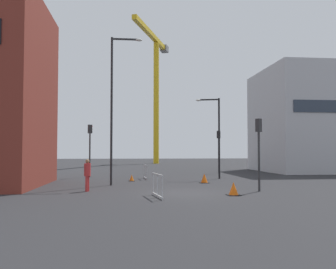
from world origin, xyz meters
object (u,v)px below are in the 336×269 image
traffic_cone_striped (234,189)px  streetlamp_short (216,130)px  traffic_light_crosswalk (219,145)px  traffic_light_far (259,142)px  traffic_cone_orange (204,179)px  traffic_light_median (90,142)px  streetlamp_tall (115,99)px  pedestrian_walking (87,173)px  traffic_cone_by_barrier (132,178)px  construction_crane (156,78)px

traffic_cone_striped → streetlamp_short: bearing=81.1°
streetlamp_short → traffic_light_crosswalk: bearing=74.3°
traffic_light_far → traffic_cone_orange: traffic_light_far is taller
traffic_light_median → traffic_light_far: bearing=-48.8°
traffic_cone_orange → streetlamp_tall: bearing=-170.0°
pedestrian_walking → traffic_cone_by_barrier: size_ratio=3.75×
streetlamp_tall → traffic_light_crosswalk: (9.27, 10.81, -2.65)m
traffic_light_crosswalk → pedestrian_walking: size_ratio=2.37×
traffic_light_median → pedestrian_walking: traffic_light_median is taller
traffic_light_far → traffic_cone_striped: 3.31m
construction_crane → traffic_cone_by_barrier: construction_crane is taller
streetlamp_short → traffic_cone_orange: streetlamp_short is taller
streetlamp_tall → traffic_cone_by_barrier: bearing=70.3°
streetlamp_tall → traffic_cone_striped: (5.90, -5.75, -5.04)m
traffic_cone_by_barrier → streetlamp_short: bearing=13.5°
traffic_light_median → traffic_cone_striped: traffic_light_median is taller
traffic_light_far → streetlamp_tall: bearing=151.3°
construction_crane → traffic_cone_orange: 38.97m
traffic_light_far → pedestrian_walking: size_ratio=2.27×
traffic_light_median → traffic_cone_by_barrier: 5.94m
construction_crane → traffic_cone_orange: (0.67, -36.39, -13.94)m
streetlamp_tall → pedestrian_walking: (-1.27, -3.30, -4.36)m
construction_crane → traffic_cone_striped: 45.37m
traffic_light_far → traffic_cone_striped: bearing=-140.2°
streetlamp_short → traffic_cone_orange: (-1.64, -3.55, -3.43)m
construction_crane → traffic_cone_by_barrier: size_ratio=46.95×
traffic_light_median → pedestrian_walking: size_ratio=2.51×
traffic_light_median → traffic_light_far: size_ratio=1.11×
traffic_cone_orange → streetlamp_short: bearing=65.2°
streetlamp_tall → traffic_light_median: (-2.25, 7.19, -2.51)m
streetlamp_short → traffic_light_far: streetlamp_short is taller
traffic_light_median → construction_crane: bearing=76.1°
pedestrian_walking → traffic_light_far: bearing=-5.9°
streetlamp_tall → traffic_light_median: bearing=107.4°
streetlamp_tall → traffic_light_crosswalk: bearing=49.4°
traffic_light_far → traffic_light_crosswalk: size_ratio=0.96×
traffic_light_far → pedestrian_walking: 9.20m
construction_crane → traffic_cone_orange: construction_crane is taller
traffic_light_crosswalk → traffic_cone_orange: size_ratio=6.41×
traffic_light_crosswalk → traffic_cone_striped: traffic_light_crosswalk is taller
streetlamp_tall → streetlamp_short: 8.95m
traffic_light_median → traffic_cone_orange: bearing=-37.1°
traffic_cone_orange → traffic_cone_by_barrier: (-4.78, 2.02, -0.09)m
traffic_cone_orange → traffic_cone_by_barrier: size_ratio=1.39×
construction_crane → streetlamp_tall: (-5.20, -37.42, -8.89)m
traffic_cone_striped → pedestrian_walking: bearing=161.1°
traffic_cone_orange → construction_crane: bearing=91.1°
traffic_light_far → pedestrian_walking: bearing=174.1°
traffic_cone_striped → traffic_light_far: bearing=39.8°
construction_crane → traffic_light_median: bearing=-103.9°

